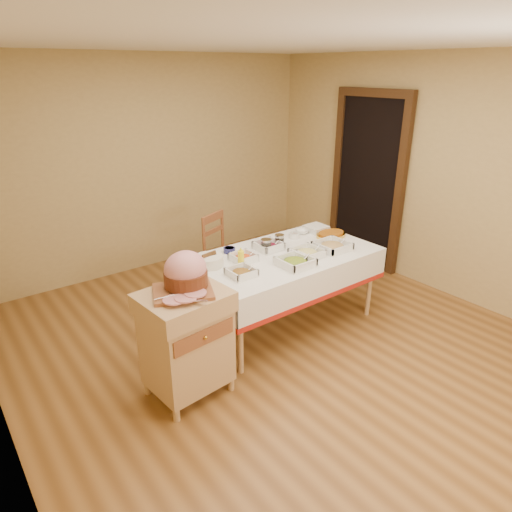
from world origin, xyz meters
The scene contains 23 objects.
room_shell centered at (0.00, 0.00, 1.30)m, with size 5.00×5.00×5.00m.
doorway centered at (2.20, 0.90, 1.11)m, with size 0.09×1.10×2.20m.
dining_table centered at (0.30, 0.30, 0.60)m, with size 1.82×1.02×0.76m.
butcher_cart centered at (-1.00, -0.07, 0.50)m, with size 0.67×0.58×0.89m.
dining_chair centered at (0.23, 1.26, 0.47)m, with size 0.53×0.52×0.92m.
ham_on_board centered at (-0.95, -0.04, 1.02)m, with size 0.46×0.44×0.30m.
serving_dish_a centered at (-0.32, 0.14, 0.79)m, with size 0.23×0.22×0.10m.
serving_dish_b centered at (0.19, 0.02, 0.80)m, with size 0.29×0.29×0.12m.
serving_dish_c centered at (0.44, 0.12, 0.79)m, with size 0.27×0.27×0.11m.
serving_dish_d centered at (0.75, 0.10, 0.80)m, with size 0.30×0.30×0.11m.
serving_dish_e centered at (-0.11, 0.40, 0.79)m, with size 0.22×0.21×0.10m.
serving_dish_f centered at (0.25, 0.48, 0.80)m, with size 0.25×0.24×0.12m.
small_bowl_left centered at (-0.31, 0.65, 0.79)m, with size 0.11×0.11×0.05m.
small_bowl_mid centered at (-0.10, 0.65, 0.79)m, with size 0.12×0.12×0.05m.
small_bowl_right centered at (0.67, 0.57, 0.79)m, with size 0.11×0.11×0.06m.
bowl_white_imported centered at (0.33, 0.64, 0.78)m, with size 0.15×0.15×0.04m, color white.
bowl_small_imported centered at (0.84, 0.62, 0.78)m, with size 0.14×0.14×0.05m, color white.
preserve_jar_left centered at (0.18, 0.43, 0.82)m, with size 0.11×0.11×0.14m.
preserve_jar_right centered at (0.39, 0.48, 0.82)m, with size 0.10×0.10×0.12m.
mustard_bottle centered at (-0.20, 0.31, 0.84)m, with size 0.06×0.06×0.18m.
bread_basket centered at (-0.42, 0.49, 0.81)m, with size 0.26×0.26×0.12m.
plate_stack centered at (1.01, 0.58, 0.79)m, with size 0.21×0.21×0.06m.
brass_platter centered at (1.02, 0.37, 0.78)m, with size 0.36×0.26×0.05m.
Camera 1 is at (-2.38, -2.78, 2.42)m, focal length 32.00 mm.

